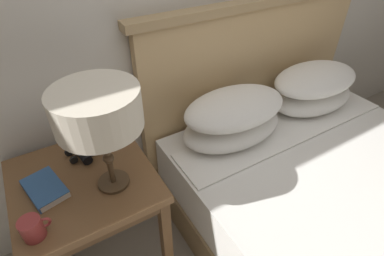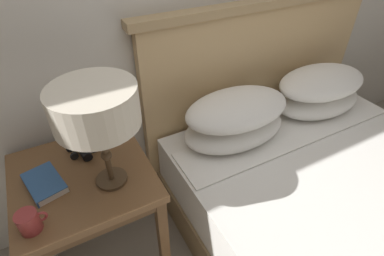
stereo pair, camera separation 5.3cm
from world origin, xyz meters
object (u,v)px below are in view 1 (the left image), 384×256
object	(u,v)px
coffee_mug	(33,228)
book_on_nightstand	(44,189)
nightstand	(86,192)
table_lamp	(97,111)
binoculars_pair	(82,152)
bed	(344,207)

from	to	relation	value
coffee_mug	book_on_nightstand	bearing A→B (deg)	72.08
nightstand	table_lamp	xyz separation A→B (m)	(0.11, -0.10, 0.45)
book_on_nightstand	coffee_mug	distance (m)	0.21
book_on_nightstand	coffee_mug	bearing A→B (deg)	-107.92
nightstand	book_on_nightstand	bearing A→B (deg)	178.98
nightstand	coffee_mug	distance (m)	0.31
nightstand	table_lamp	bearing A→B (deg)	-41.22
nightstand	book_on_nightstand	xyz separation A→B (m)	(-0.15, 0.00, 0.10)
nightstand	binoculars_pair	bearing A→B (deg)	73.96
nightstand	coffee_mug	world-z (taller)	coffee_mug
binoculars_pair	coffee_mug	world-z (taller)	coffee_mug
nightstand	bed	xyz separation A→B (m)	(1.15, -0.55, -0.25)
binoculars_pair	book_on_nightstand	bearing A→B (deg)	-143.11
nightstand	book_on_nightstand	size ratio (longest dim) A/B	2.93
table_lamp	coffee_mug	size ratio (longest dim) A/B	4.35
bed	table_lamp	world-z (taller)	bed
bed	book_on_nightstand	xyz separation A→B (m)	(-1.30, 0.55, 0.36)
bed	coffee_mug	xyz separation A→B (m)	(-1.36, 0.36, 0.38)
table_lamp	binoculars_pair	world-z (taller)	table_lamp
binoculars_pair	coffee_mug	bearing A→B (deg)	-126.69
binoculars_pair	nightstand	bearing A→B (deg)	-106.04
bed	book_on_nightstand	distance (m)	1.45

